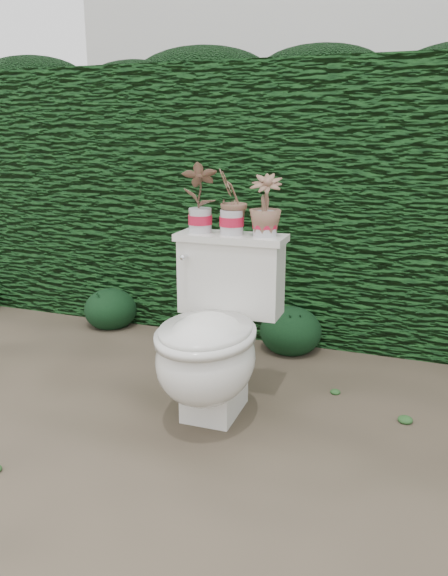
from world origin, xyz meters
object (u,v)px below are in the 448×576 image
(potted_plant_left, at_px, (200,199))
(potted_plant_center, at_px, (232,203))
(potted_plant_right, at_px, (265,207))
(toilet, at_px, (213,340))

(potted_plant_left, distance_m, potted_plant_center, 0.15)
(potted_plant_right, bearing_deg, toilet, -131.92)
(toilet, height_order, potted_plant_left, potted_plant_left)
(potted_plant_center, bearing_deg, potted_plant_right, 103.83)
(potted_plant_left, distance_m, potted_plant_right, 0.31)
(potted_plant_center, relative_size, potted_plant_right, 1.08)
(toilet, bearing_deg, potted_plant_center, 89.36)
(potted_plant_left, height_order, potted_plant_center, potted_plant_left)
(potted_plant_center, xyz_separation_m, potted_plant_right, (0.15, 0.00, -0.01))
(potted_plant_left, xyz_separation_m, potted_plant_center, (0.15, 0.00, -0.01))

